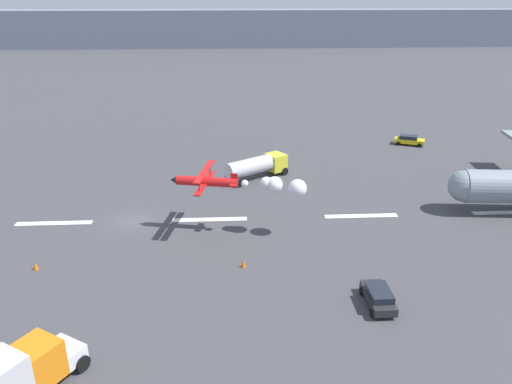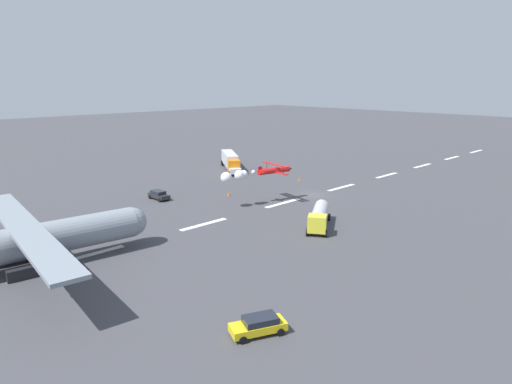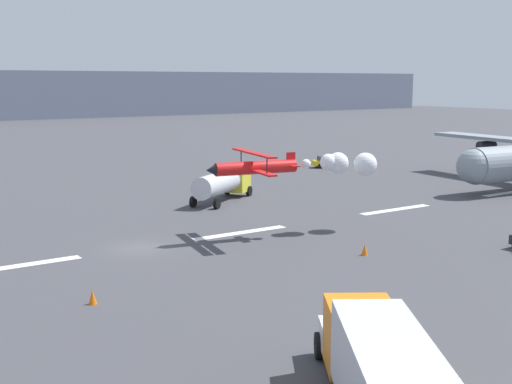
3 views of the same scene
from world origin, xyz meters
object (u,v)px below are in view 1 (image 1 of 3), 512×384
at_px(airport_staff_sedan, 409,140).
at_px(traffic_cone_far, 244,263).
at_px(fuel_tanker_truck, 257,166).
at_px(traffic_cone_near, 36,266).
at_px(stunt_biplane_red, 254,184).
at_px(followme_car_yellow, 378,296).

relative_size(airport_staff_sedan, traffic_cone_far, 6.52).
distance_m(fuel_tanker_truck, traffic_cone_near, 30.25).
height_order(stunt_biplane_red, fuel_tanker_truck, stunt_biplane_red).
distance_m(followme_car_yellow, airport_staff_sedan, 45.75).
bearing_deg(stunt_biplane_red, traffic_cone_far, -100.68).
bearing_deg(followme_car_yellow, traffic_cone_near, 166.31).
bearing_deg(traffic_cone_far, airport_staff_sedan, 52.81).
bearing_deg(traffic_cone_far, stunt_biplane_red, 79.32).
xyz_separation_m(stunt_biplane_red, fuel_tanker_truck, (1.18, 15.43, -3.48)).
xyz_separation_m(airport_staff_sedan, traffic_cone_near, (-45.79, -35.46, -0.44)).
bearing_deg(airport_staff_sedan, stunt_biplane_red, -131.83).
relative_size(fuel_tanker_truck, followme_car_yellow, 1.97).
bearing_deg(traffic_cone_near, followme_car_yellow, -13.69).
bearing_deg(traffic_cone_near, stunt_biplane_red, 17.88).
bearing_deg(stunt_biplane_red, followme_car_yellow, -55.94).
bearing_deg(fuel_tanker_truck, traffic_cone_near, -133.82).
xyz_separation_m(followme_car_yellow, traffic_cone_far, (-10.36, 6.43, -0.44)).
xyz_separation_m(stunt_biplane_red, traffic_cone_near, (-19.75, -6.37, -4.84)).
bearing_deg(traffic_cone_near, fuel_tanker_truck, 46.18).
bearing_deg(airport_staff_sedan, traffic_cone_near, -142.24).
relative_size(airport_staff_sedan, traffic_cone_near, 6.52).
relative_size(followme_car_yellow, airport_staff_sedan, 0.89).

